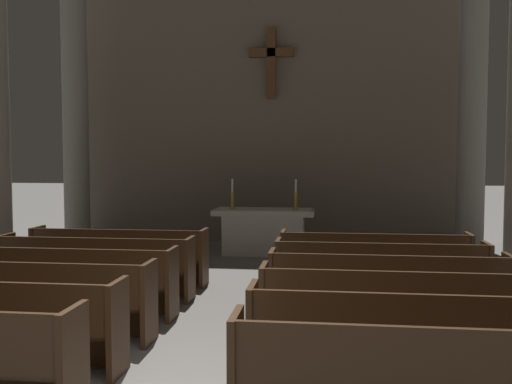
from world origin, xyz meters
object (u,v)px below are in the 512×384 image
object	(u,v)px
pew_left_row_4	(66,281)
pew_right_row_2	(411,340)
column_left_third	(75,102)
candlestick_left	(232,199)
column_right_third	(472,97)
pew_right_row_5	(380,274)
pew_right_row_1	(431,382)
pew_right_row_4	(388,290)
candlestick_right	(296,200)
pew_left_row_5	(96,267)
pew_right_row_3	(397,311)
pew_left_row_6	(119,256)
altar	(264,230)
pew_left_row_3	(28,299)
pew_right_row_6	(374,261)

from	to	relation	value
pew_left_row_4	pew_right_row_2	distance (m)	4.70
column_left_third	candlestick_left	world-z (taller)	column_left_third
pew_right_row_2	candlestick_left	world-z (taller)	candlestick_left
column_right_third	candlestick_left	bearing A→B (deg)	-176.74
pew_right_row_5	candlestick_left	bearing A→B (deg)	124.36
pew_right_row_1	pew_right_row_4	distance (m)	2.96
pew_right_row_5	candlestick_right	distance (m)	4.44
pew_right_row_5	pew_left_row_5	bearing A→B (deg)	180.00
pew_right_row_1	candlestick_left	bearing A→B (deg)	109.30
pew_left_row_4	pew_right_row_3	world-z (taller)	same
pew_left_row_5	pew_right_row_3	size ratio (longest dim) A/B	1.00
pew_left_row_6	column_right_third	world-z (taller)	column_right_third
pew_right_row_1	pew_right_row_3	size ratio (longest dim) A/B	1.00
column_left_third	altar	xyz separation A→B (m)	(4.44, -0.29, -2.88)
pew_left_row_5	pew_right_row_4	size ratio (longest dim) A/B	1.00
pew_right_row_5	pew_right_row_2	bearing A→B (deg)	-90.00
pew_right_row_1	candlestick_left	distance (m)	8.60
pew_right_row_3	column_left_third	bearing A→B (deg)	135.72
pew_right_row_1	candlestick_right	xyz separation A→B (m)	(-1.43, 8.08, 0.74)
pew_right_row_2	pew_right_row_5	xyz separation A→B (m)	(0.00, 2.96, 0.00)
pew_right_row_2	pew_right_row_4	xyz separation A→B (m)	(0.00, 1.97, 0.00)
pew_left_row_3	pew_right_row_2	bearing A→B (deg)	-13.02
pew_right_row_2	column_right_third	bearing A→B (deg)	72.67
pew_right_row_5	pew_right_row_6	bearing A→B (deg)	90.00
candlestick_left	candlestick_right	xyz separation A→B (m)	(1.40, 0.00, 0.00)
pew_right_row_5	altar	world-z (taller)	altar
column_right_third	pew_left_row_6	bearing A→B (deg)	-152.30
candlestick_right	pew_left_row_6	bearing A→B (deg)	-131.90
pew_right_row_6	column_right_third	bearing A→B (deg)	56.22
candlestick_left	pew_left_row_6	bearing A→B (deg)	-114.39
pew_right_row_3	pew_right_row_5	distance (m)	1.97
pew_right_row_4	candlestick_right	xyz separation A→B (m)	(-1.43, 5.13, 0.74)
column_right_third	altar	distance (m)	5.30
pew_left_row_6	pew_right_row_3	world-z (taller)	same
column_left_third	candlestick_left	size ratio (longest dim) A/B	10.63
pew_right_row_5	column_right_third	distance (m)	5.80
pew_left_row_4	column_left_third	distance (m)	6.58
pew_left_row_5	column_right_third	world-z (taller)	column_right_third
pew_right_row_4	altar	size ratio (longest dim) A/B	1.36
column_left_third	column_right_third	size ratio (longest dim) A/B	1.00
candlestick_left	pew_right_row_3	bearing A→B (deg)	-65.15
pew_left_row_4	column_left_third	bearing A→B (deg)	113.06
pew_right_row_4	column_right_third	distance (m)	6.58
pew_left_row_6	column_right_third	size ratio (longest dim) A/B	0.43
pew_left_row_3	column_left_third	xyz separation A→B (m)	(-2.31, 6.40, 2.94)
pew_left_row_6	pew_right_row_6	bearing A→B (deg)	0.00
pew_right_row_6	column_left_third	distance (m)	7.98
pew_right_row_4	pew_right_row_6	distance (m)	1.97
pew_right_row_1	pew_right_row_5	world-z (taller)	same
pew_left_row_4	column_left_third	size ratio (longest dim) A/B	0.43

